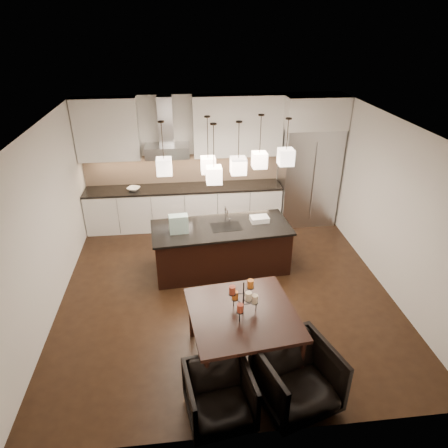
{
  "coord_description": "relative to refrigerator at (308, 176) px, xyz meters",
  "views": [
    {
      "loc": [
        -0.65,
        -5.6,
        4.21
      ],
      "look_at": [
        0.0,
        0.2,
        1.15
      ],
      "focal_mm": 32.0,
      "sensor_mm": 36.0,
      "label": 1
    }
  ],
  "objects": [
    {
      "name": "floor",
      "position": [
        -2.1,
        -2.38,
        -1.08
      ],
      "size": [
        5.5,
        5.5,
        0.02
      ],
      "primitive_type": "cube",
      "color": "black",
      "rests_on": "ground"
    },
    {
      "name": "ceiling",
      "position": [
        -2.1,
        -2.38,
        1.73
      ],
      "size": [
        5.5,
        5.5,
        0.02
      ],
      "primitive_type": "cube",
      "color": "white",
      "rests_on": "wall_back"
    },
    {
      "name": "wall_back",
      "position": [
        -2.1,
        0.38,
        0.32
      ],
      "size": [
        5.5,
        0.02,
        2.8
      ],
      "primitive_type": "cube",
      "color": "silver",
      "rests_on": "ground"
    },
    {
      "name": "wall_front",
      "position": [
        -2.1,
        -5.14,
        0.32
      ],
      "size": [
        5.5,
        0.02,
        2.8
      ],
      "primitive_type": "cube",
      "color": "silver",
      "rests_on": "ground"
    },
    {
      "name": "wall_left",
      "position": [
        -4.86,
        -2.38,
        0.32
      ],
      "size": [
        0.02,
        5.5,
        2.8
      ],
      "primitive_type": "cube",
      "color": "silver",
      "rests_on": "ground"
    },
    {
      "name": "wall_right",
      "position": [
        0.66,
        -2.38,
        0.32
      ],
      "size": [
        0.02,
        5.5,
        2.8
      ],
      "primitive_type": "cube",
      "color": "silver",
      "rests_on": "ground"
    },
    {
      "name": "refrigerator",
      "position": [
        0.0,
        0.0,
        0.0
      ],
      "size": [
        1.2,
        0.72,
        2.15
      ],
      "primitive_type": "cube",
      "color": "#B7B7BA",
      "rests_on": "floor"
    },
    {
      "name": "fridge_panel",
      "position": [
        0.0,
        0.0,
        1.4
      ],
      "size": [
        1.26,
        0.72,
        0.65
      ],
      "primitive_type": "cube",
      "color": "silver",
      "rests_on": "refrigerator"
    },
    {
      "name": "lower_cabinets",
      "position": [
        -2.73,
        0.05,
        -0.64
      ],
      "size": [
        4.21,
        0.62,
        0.88
      ],
      "primitive_type": "cube",
      "color": "silver",
      "rests_on": "floor"
    },
    {
      "name": "countertop",
      "position": [
        -2.73,
        0.05,
        -0.17
      ],
      "size": [
        4.21,
        0.66,
        0.04
      ],
      "primitive_type": "cube",
      "color": "black",
      "rests_on": "lower_cabinets"
    },
    {
      "name": "backsplash",
      "position": [
        -2.73,
        0.35,
        0.16
      ],
      "size": [
        4.21,
        0.02,
        0.63
      ],
      "primitive_type": "cube",
      "color": "tan",
      "rests_on": "countertop"
    },
    {
      "name": "upper_cab_left",
      "position": [
        -4.2,
        0.19,
        1.1
      ],
      "size": [
        1.25,
        0.35,
        1.25
      ],
      "primitive_type": "cube",
      "color": "silver",
      "rests_on": "wall_back"
    },
    {
      "name": "upper_cab_right",
      "position": [
        -1.55,
        0.19,
        1.1
      ],
      "size": [
        1.85,
        0.35,
        1.25
      ],
      "primitive_type": "cube",
      "color": "silver",
      "rests_on": "wall_back"
    },
    {
      "name": "hood_canopy",
      "position": [
        -3.03,
        0.1,
        0.65
      ],
      "size": [
        0.9,
        0.52,
        0.24
      ],
      "primitive_type": "cube",
      "color": "#B7B7BA",
      "rests_on": "wall_back"
    },
    {
      "name": "hood_chimney",
      "position": [
        -3.03,
        0.21,
        1.24
      ],
      "size": [
        0.3,
        0.28,
        0.96
      ],
      "primitive_type": "cube",
      "color": "#B7B7BA",
      "rests_on": "hood_canopy"
    },
    {
      "name": "fruit_bowl",
      "position": [
        -3.78,
        0.0,
        -0.12
      ],
      "size": [
        0.34,
        0.34,
        0.06
      ],
      "primitive_type": "imported",
      "rotation": [
        0.0,
        0.0,
        -0.4
      ],
      "color": "silver",
      "rests_on": "countertop"
    },
    {
      "name": "island_body",
      "position": [
        -2.1,
        -1.76,
        -0.66
      ],
      "size": [
        2.45,
        1.15,
        0.84
      ],
      "primitive_type": "cube",
      "rotation": [
        0.0,
        0.0,
        0.08
      ],
      "color": "black",
      "rests_on": "floor"
    },
    {
      "name": "island_top",
      "position": [
        -2.1,
        -1.76,
        -0.22
      ],
      "size": [
        2.53,
        1.23,
        0.04
      ],
      "primitive_type": "cube",
      "rotation": [
        0.0,
        0.0,
        0.08
      ],
      "color": "black",
      "rests_on": "island_body"
    },
    {
      "name": "faucet",
      "position": [
        -2.02,
        -1.65,
        -0.02
      ],
      "size": [
        0.11,
        0.24,
        0.36
      ],
      "primitive_type": null,
      "rotation": [
        0.0,
        0.0,
        0.08
      ],
      "color": "silver",
      "rests_on": "island_top"
    },
    {
      "name": "tote_bag",
      "position": [
        -2.85,
        -1.88,
        -0.04
      ],
      "size": [
        0.34,
        0.2,
        0.32
      ],
      "primitive_type": "cube",
      "rotation": [
        0.0,
        0.0,
        0.08
      ],
      "color": "#25614C",
      "rests_on": "island_top"
    },
    {
      "name": "food_container",
      "position": [
        -1.39,
        -1.63,
        -0.15
      ],
      "size": [
        0.34,
        0.25,
        0.1
      ],
      "primitive_type": "cube",
      "rotation": [
        0.0,
        0.0,
        0.08
      ],
      "color": "silver",
      "rests_on": "island_top"
    },
    {
      "name": "dining_table",
      "position": [
        -2.06,
        -4.01,
        -0.67
      ],
      "size": [
        1.5,
        1.5,
        0.81
      ],
      "primitive_type": null,
      "rotation": [
        0.0,
        0.0,
        0.12
      ],
      "color": "black",
      "rests_on": "floor"
    },
    {
      "name": "candelabra",
      "position": [
        -2.06,
        -4.01,
        -0.03
      ],
      "size": [
        0.43,
        0.43,
        0.48
      ],
      "primitive_type": null,
      "rotation": [
        0.0,
        0.0,
        0.12
      ],
      "color": "black",
      "rests_on": "dining_table"
    },
    {
      "name": "candle_a",
      "position": [
        -1.91,
        -3.99,
        -0.07
      ],
      "size": [
        0.09,
        0.09,
        0.11
      ],
      "primitive_type": "cylinder",
      "rotation": [
        0.0,
        0.0,
        0.12
      ],
      "color": "beige",
      "rests_on": "candelabra"
    },
    {
      "name": "candle_b",
      "position": [
        -2.15,
        -3.89,
        -0.07
      ],
      "size": [
        0.09,
        0.09,
        0.11
      ],
      "primitive_type": "cylinder",
      "rotation": [
        0.0,
        0.0,
        0.12
      ],
      "color": "orange",
      "rests_on": "candelabra"
    },
    {
      "name": "candle_c",
      "position": [
        -2.12,
        -4.14,
        -0.07
      ],
      "size": [
        0.09,
        0.09,
        0.11
      ],
      "primitive_type": "cylinder",
      "rotation": [
        0.0,
        0.0,
        0.12
      ],
      "color": "#A63D27",
      "rests_on": "candelabra"
    },
    {
      "name": "candle_d",
      "position": [
        -1.95,
        -3.9,
        0.1
      ],
      "size": [
        0.09,
        0.09,
        0.11
      ],
      "primitive_type": "cylinder",
      "rotation": [
        0.0,
        0.0,
        0.12
      ],
      "color": "orange",
      "rests_on": "candelabra"
    },
    {
      "name": "candle_e",
      "position": [
        -2.2,
        -4.0,
        0.1
      ],
      "size": [
        0.09,
        0.09,
        0.11
      ],
      "primitive_type": "cylinder",
      "rotation": [
        0.0,
        0.0,
        0.12
      ],
      "color": "#A63D27",
      "rests_on": "candelabra"
    },
    {
      "name": "candle_f",
      "position": [
        -2.02,
        -4.14,
        0.1
      ],
      "size": [
        0.09,
        0.09,
        0.11
      ],
      "primitive_type": "cylinder",
      "rotation": [
        0.0,
        0.0,
        0.12
      ],
      "color": "beige",
      "rests_on": "candelabra"
    },
    {
      "name": "armchair_left",
      "position": [
        -2.45,
        -4.87,
        -0.73
      ],
      "size": [
        0.85,
        0.87,
        0.69
      ],
      "primitive_type": "imported",
      "rotation": [
        0.0,
        0.0,
        0.15
      ],
      "color": "black",
      "rests_on": "floor"
    },
    {
      "name": "armchair_right",
      "position": [
        -1.51,
        -4.76,
        -0.67
      ],
      "size": [
        1.09,
        1.1,
        0.81
      ],
      "primitive_type": "imported",
      "rotation": [
        0.0,
        0.0,
        0.3
      ],
      "color": "black",
      "rests_on": "floor"
    },
    {
      "name": "pendant_a",
      "position": [
        -3.02,
        -1.88,
        1.01
      ],
      "size": [
        0.24,
        0.24,
        0.26
      ],
      "primitive_type": "cube",
      "color": "beige",
      "rests_on": "ceiling"
    },
    {
      "name": "pendant_b",
      "position": [
        -2.31,
        -1.62,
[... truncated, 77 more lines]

